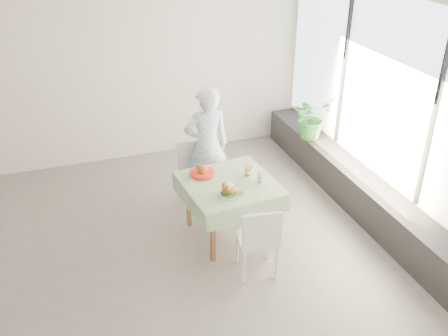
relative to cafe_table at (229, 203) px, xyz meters
name	(u,v)px	position (x,y,z in m)	size (l,w,h in m)	color
floor	(151,248)	(-0.97, 0.04, -0.46)	(6.00, 6.00, 0.00)	#5E5B59
ceiling	(131,5)	(-0.97, 0.04, 2.34)	(6.00, 6.00, 0.00)	white
wall_back	(110,73)	(-0.97, 2.54, 0.94)	(6.00, 0.02, 2.80)	white
wall_front	(216,299)	(-0.97, -2.46, 0.94)	(6.00, 0.02, 2.80)	white
wall_right	(384,108)	(2.03, 0.04, 0.94)	(0.02, 5.00, 2.80)	white
window_pane	(385,88)	(2.00, 0.04, 1.19)	(0.01, 4.80, 2.18)	#D1E0F9
window_ledge	(358,190)	(1.83, 0.04, -0.21)	(0.40, 4.80, 0.50)	black
cafe_table	(229,203)	(0.00, 0.00, 0.00)	(1.14, 1.14, 0.74)	brown
chair_far	(196,186)	(-0.18, 0.83, -0.20)	(0.43, 0.43, 0.85)	white
chair_near	(257,252)	(0.05, -0.76, -0.19)	(0.47, 0.47, 0.87)	white
diner	(207,146)	(-0.01, 0.86, 0.36)	(0.60, 0.39, 1.63)	#8CB7E1
main_dish	(230,191)	(-0.09, -0.27, 0.34)	(0.32, 0.32, 0.17)	white
juice_cup_orange	(249,170)	(0.28, 0.09, 0.35)	(0.10, 0.10, 0.29)	white
juice_cup_lemonade	(261,177)	(0.35, -0.12, 0.35)	(0.10, 0.10, 0.28)	white
second_dish	(202,172)	(-0.25, 0.27, 0.32)	(0.30, 0.30, 0.14)	red
potted_plant	(312,117)	(1.75, 1.29, 0.36)	(0.58, 0.51, 0.65)	#2B8235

